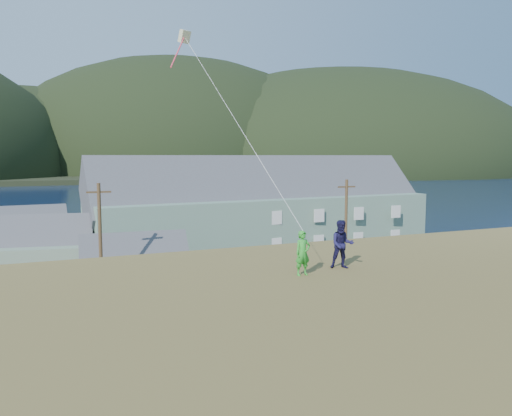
{
  "coord_description": "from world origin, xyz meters",
  "views": [
    {
      "loc": [
        -7.24,
        -33.1,
        11.26
      ],
      "look_at": [
        1.64,
        -11.42,
        8.8
      ],
      "focal_mm": 35.0,
      "sensor_mm": 36.0,
      "label": 1
    }
  ],
  "objects_px": {
    "kite_flyer_green": "(303,253)",
    "kite_flyer_navy": "(342,244)",
    "wharf": "(64,234)",
    "lodge": "(264,209)",
    "shed_palegreen_near": "(35,252)",
    "shed_palegreen_far": "(13,237)",
    "shed_white": "(135,271)"
  },
  "relations": [
    {
      "from": "kite_flyer_navy",
      "to": "shed_palegreen_far",
      "type": "bearing_deg",
      "value": 129.97
    },
    {
      "from": "shed_white",
      "to": "kite_flyer_navy",
      "type": "height_order",
      "value": "kite_flyer_navy"
    },
    {
      "from": "wharf",
      "to": "kite_flyer_green",
      "type": "xyz_separation_m",
      "value": [
        6.56,
        -58.27,
        7.52
      ]
    },
    {
      "from": "lodge",
      "to": "shed_palegreen_far",
      "type": "bearing_deg",
      "value": 163.91
    },
    {
      "from": "lodge",
      "to": "kite_flyer_navy",
      "type": "relative_size",
      "value": 22.49
    },
    {
      "from": "lodge",
      "to": "shed_white",
      "type": "height_order",
      "value": "lodge"
    },
    {
      "from": "shed_palegreen_far",
      "to": "shed_white",
      "type": "bearing_deg",
      "value": -66.99
    },
    {
      "from": "shed_palegreen_near",
      "to": "kite_flyer_navy",
      "type": "height_order",
      "value": "kite_flyer_navy"
    },
    {
      "from": "kite_flyer_green",
      "to": "shed_palegreen_near",
      "type": "bearing_deg",
      "value": 102.48
    },
    {
      "from": "wharf",
      "to": "lodge",
      "type": "xyz_separation_m",
      "value": [
        20.98,
        -21.33,
        4.78
      ]
    },
    {
      "from": "wharf",
      "to": "shed_palegreen_near",
      "type": "xyz_separation_m",
      "value": [
        -2.87,
        -25.23,
        2.27
      ]
    },
    {
      "from": "shed_palegreen_far",
      "to": "kite_flyer_green",
      "type": "xyz_separation_m",
      "value": [
        11.79,
        -42.57,
        5.19
      ]
    },
    {
      "from": "shed_white",
      "to": "kite_flyer_navy",
      "type": "relative_size",
      "value": 4.78
    },
    {
      "from": "kite_flyer_navy",
      "to": "wharf",
      "type": "bearing_deg",
      "value": 120.32
    },
    {
      "from": "shed_white",
      "to": "kite_flyer_green",
      "type": "bearing_deg",
      "value": -81.31
    },
    {
      "from": "kite_flyer_navy",
      "to": "shed_palegreen_near",
      "type": "bearing_deg",
      "value": 131.08
    },
    {
      "from": "wharf",
      "to": "kite_flyer_navy",
      "type": "distance_m",
      "value": 58.96
    },
    {
      "from": "shed_white",
      "to": "kite_flyer_green",
      "type": "distance_m",
      "value": 24.08
    },
    {
      "from": "shed_palegreen_near",
      "to": "kite_flyer_green",
      "type": "bearing_deg",
      "value": -64.44
    },
    {
      "from": "wharf",
      "to": "lodge",
      "type": "distance_m",
      "value": 30.3
    },
    {
      "from": "shed_palegreen_far",
      "to": "lodge",
      "type": "bearing_deg",
      "value": -15.77
    },
    {
      "from": "shed_palegreen_near",
      "to": "shed_white",
      "type": "height_order",
      "value": "shed_palegreen_near"
    },
    {
      "from": "wharf",
      "to": "lodge",
      "type": "bearing_deg",
      "value": -45.48
    },
    {
      "from": "shed_white",
      "to": "shed_palegreen_near",
      "type": "bearing_deg",
      "value": 130.37
    },
    {
      "from": "shed_palegreen_near",
      "to": "shed_white",
      "type": "relative_size",
      "value": 1.29
    },
    {
      "from": "shed_palegreen_far",
      "to": "kite_flyer_navy",
      "type": "distance_m",
      "value": 44.63
    },
    {
      "from": "wharf",
      "to": "kite_flyer_navy",
      "type": "bearing_deg",
      "value": -81.78
    },
    {
      "from": "kite_flyer_green",
      "to": "kite_flyer_navy",
      "type": "relative_size",
      "value": 0.87
    },
    {
      "from": "lodge",
      "to": "wharf",
      "type": "bearing_deg",
      "value": 130.57
    },
    {
      "from": "shed_palegreen_near",
      "to": "kite_flyer_green",
      "type": "xyz_separation_m",
      "value": [
        9.42,
        -33.04,
        5.24
      ]
    },
    {
      "from": "shed_white",
      "to": "shed_palegreen_far",
      "type": "distance_m",
      "value": 21.51
    },
    {
      "from": "wharf",
      "to": "kite_flyer_green",
      "type": "bearing_deg",
      "value": -83.58
    }
  ]
}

